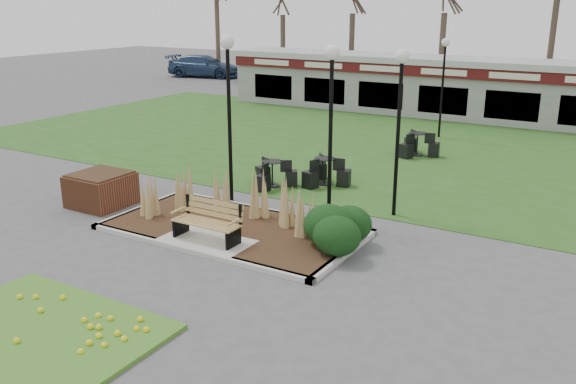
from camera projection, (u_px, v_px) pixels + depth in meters
The scene contains 17 objects.
ground at pixel (203, 247), 14.34m from camera, with size 100.00×100.00×0.00m, color #515154.
lawn at pixel (391, 147), 24.19m from camera, with size 34.00×16.00×0.02m, color #28551B.
flower_bed at pixel (37, 331), 10.55m from camera, with size 4.20×3.00×0.16m.
planting_bed at pixel (279, 225), 14.72m from camera, with size 6.75×3.40×1.27m.
park_bench at pixel (209, 221), 14.37m from camera, with size 1.70×0.66×0.93m.
brick_planter at pixel (101, 189), 17.16m from camera, with size 1.50×1.50×0.95m.
food_pavilion at pixel (452, 87), 30.30m from camera, with size 24.60×3.40×2.90m.
lamp_post_near_left at pixel (400, 97), 15.51m from camera, with size 0.37×0.37×4.41m.
lamp_post_near_right at pixel (331, 95), 15.16m from camera, with size 0.38×0.38×4.53m.
lamp_post_mid_left at pixel (228, 82), 16.67m from camera, with size 0.39×0.39×4.69m.
lamp_post_mid_right at pixel (444, 66), 25.06m from camera, with size 0.34×0.34×4.12m.
bistro_set_a at pixel (325, 175), 19.15m from camera, with size 1.52×1.56×0.85m.
bistro_set_b at pixel (417, 148), 22.76m from camera, with size 1.53×1.58×0.86m.
bistro_set_c at pixel (272, 178), 18.95m from camera, with size 1.52×1.36×0.81m.
car_silver at pixel (273, 73), 43.59m from camera, with size 1.52×3.77×1.28m, color #A4A4A9.
car_black at pixel (328, 76), 41.41m from camera, with size 1.43×4.11×1.35m, color black.
car_blue at pixel (204, 66), 46.53m from camera, with size 2.31×5.68×1.65m, color navy.
Camera 1 is at (8.50, -10.42, 5.52)m, focal length 38.00 mm.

